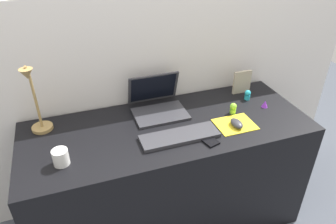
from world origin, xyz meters
TOP-DOWN VIEW (x-y plane):
  - ground_plane at (0.00, 0.00)m, footprint 6.00×6.00m
  - back_wall at (0.00, 0.35)m, footprint 2.78×0.05m
  - desk at (0.00, 0.00)m, footprint 1.58×0.62m
  - laptop at (-0.01, 0.18)m, footprint 0.30×0.28m
  - keyboard at (0.02, -0.12)m, footprint 0.41×0.13m
  - mousepad at (0.35, -0.11)m, footprint 0.21×0.17m
  - mouse at (0.34, -0.13)m, footprint 0.06×0.10m
  - cell_phone at (0.14, -0.18)m, footprint 0.10×0.14m
  - desk_lamp at (-0.65, 0.16)m, footprint 0.11×0.17m
  - picture_frame at (0.57, 0.21)m, footprint 0.12×0.02m
  - coffee_mug at (-0.57, -0.13)m, footprint 0.07×0.07m
  - toy_figurine_lime at (0.39, -0.00)m, footprint 0.04×0.04m
  - toy_figurine_purple at (0.61, -0.00)m, footprint 0.04×0.04m
  - toy_figurine_cyan at (0.56, 0.12)m, footprint 0.04×0.04m

SIDE VIEW (x-z plane):
  - ground_plane at x=0.00m, z-range 0.00..0.00m
  - desk at x=0.00m, z-range 0.00..0.74m
  - back_wall at x=0.00m, z-range 0.00..1.38m
  - mousepad at x=0.35m, z-range 0.74..0.74m
  - cell_phone at x=0.14m, z-range 0.74..0.75m
  - keyboard at x=0.02m, z-range 0.74..0.76m
  - toy_figurine_purple at x=0.61m, z-range 0.74..0.78m
  - mouse at x=0.34m, z-range 0.74..0.78m
  - toy_figurine_cyan at x=0.56m, z-range 0.74..0.80m
  - toy_figurine_lime at x=0.39m, z-range 0.74..0.81m
  - coffee_mug at x=-0.57m, z-range 0.74..0.82m
  - laptop at x=-0.01m, z-range 0.69..0.90m
  - picture_frame at x=0.57m, z-range 0.74..0.89m
  - desk_lamp at x=-0.65m, z-range 0.73..1.12m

